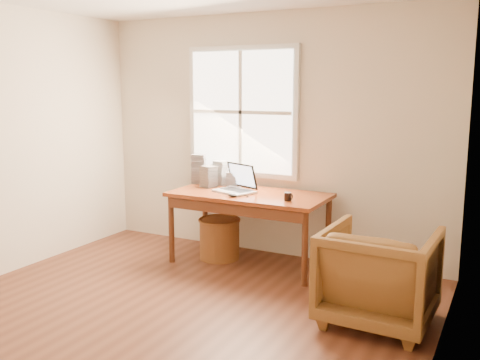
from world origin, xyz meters
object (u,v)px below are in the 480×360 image
Objects in this scene: desk at (249,195)px; laptop at (234,178)px; coffee_mug at (288,196)px; armchair at (379,275)px; wicker_stool at (220,239)px; cd_stack_a at (220,173)px.

laptop reaches higher than desk.
coffee_mug is at bearing 10.74° from laptop.
armchair is 10.53× the size of coffee_mug.
cd_stack_a is (-0.13, 0.25, 0.67)m from wicker_stool.
wicker_stool is 1.04m from coffee_mug.
wicker_stool is at bearing -172.69° from laptop.
laptop is at bearing -13.41° from wicker_stool.
cd_stack_a is (-0.49, 0.25, 0.15)m from desk.
cd_stack_a is (-0.97, 0.41, 0.09)m from coffee_mug.
desk is at bearing 0.00° from wicker_stool.
armchair is at bearing -23.14° from wicker_stool.
cd_stack_a is at bearing 117.10° from wicker_stool.
laptop is at bearing -161.43° from desk.
cd_stack_a is (-2.01, 1.06, 0.50)m from armchair.
wicker_stool is (-1.88, 0.80, -0.17)m from armchair.
coffee_mug is (-1.04, 0.64, 0.41)m from armchair.
armchair is 1.91m from laptop.
desk is at bearing -178.22° from coffee_mug.
laptop reaches higher than armchair.
desk is 0.23m from laptop.
armchair is at bearing -3.56° from laptop.
cd_stack_a reaches higher than armchair.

